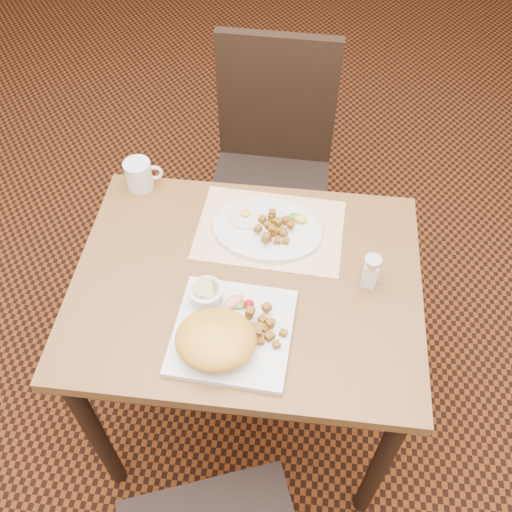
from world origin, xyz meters
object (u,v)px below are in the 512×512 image
object	(u,v)px
coffee_mug	(139,175)
plate_oval	(267,229)
plate_square	(233,332)
table	(247,304)
salt_shaker	(371,271)
chair_far	(272,161)

from	to	relation	value
coffee_mug	plate_oval	bearing A→B (deg)	-19.70
plate_square	plate_oval	distance (m)	0.34
table	plate_square	size ratio (longest dim) A/B	3.21
plate_square	plate_oval	world-z (taller)	plate_oval
plate_square	salt_shaker	bearing A→B (deg)	30.30
plate_square	coffee_mug	xyz separation A→B (m)	(-0.34, 0.47, 0.04)
plate_oval	plate_square	bearing A→B (deg)	-98.33
table	plate_oval	distance (m)	0.21
chair_far	plate_square	distance (m)	0.89
chair_far	plate_square	world-z (taller)	chair_far
chair_far	plate_oval	world-z (taller)	chair_far
salt_shaker	coffee_mug	bearing A→B (deg)	156.88
table	coffee_mug	world-z (taller)	coffee_mug
table	salt_shaker	xyz separation A→B (m)	(0.31, 0.03, 0.16)
plate_oval	coffee_mug	world-z (taller)	coffee_mug
plate_square	table	bearing A→B (deg)	85.51
table	coffee_mug	size ratio (longest dim) A/B	8.21
chair_far	coffee_mug	bearing A→B (deg)	49.58
plate_square	coffee_mug	size ratio (longest dim) A/B	2.55
table	coffee_mug	distance (m)	0.49
chair_far	coffee_mug	world-z (taller)	chair_far
chair_far	coffee_mug	size ratio (longest dim) A/B	8.85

